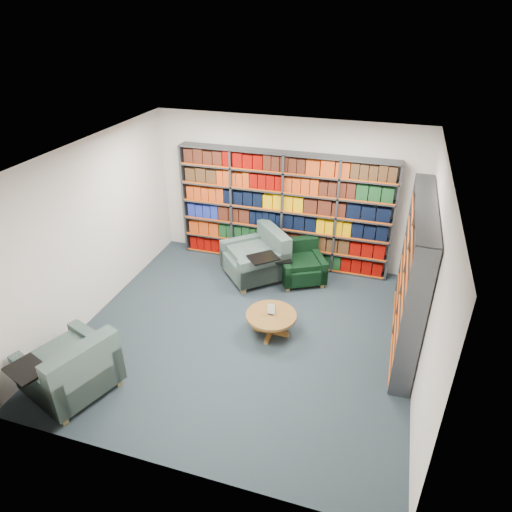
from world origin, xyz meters
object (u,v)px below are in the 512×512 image
(chair_teal_left, at_px, (260,259))
(chair_green_right, at_px, (299,264))
(chair_teal_front, at_px, (73,371))
(coffee_table, at_px, (271,318))

(chair_teal_left, distance_m, chair_green_right, 0.74)
(chair_green_right, distance_m, chair_teal_front, 4.27)
(chair_teal_left, distance_m, chair_teal_front, 3.82)
(chair_green_right, xyz_separation_m, coffee_table, (-0.06, -1.74, 0.01))
(chair_teal_front, bearing_deg, chair_green_right, 59.49)
(chair_teal_front, xyz_separation_m, coffee_table, (2.11, 1.93, -0.07))
(chair_teal_left, bearing_deg, chair_green_right, 11.34)
(chair_green_right, bearing_deg, coffee_table, -91.98)
(chair_teal_left, bearing_deg, coffee_table, -67.40)
(chair_teal_left, height_order, coffee_table, chair_teal_left)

